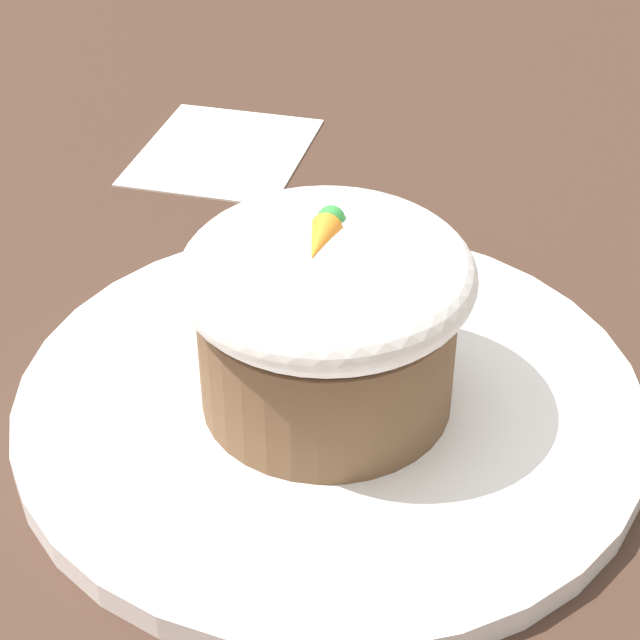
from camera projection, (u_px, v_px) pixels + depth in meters
name	position (u px, v px, depth m)	size (l,w,h in m)	color
ground_plane	(330.00, 411.00, 0.43)	(4.00, 4.00, 0.00)	#3D281E
dessert_plate	(330.00, 400.00, 0.43)	(0.25, 0.25, 0.01)	white
carrot_cake	(320.00, 310.00, 0.40)	(0.11, 0.11, 0.08)	brown
spoon	(389.00, 353.00, 0.44)	(0.12, 0.04, 0.01)	silver
paper_napkin	(224.00, 151.00, 0.62)	(0.11, 0.09, 0.00)	white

